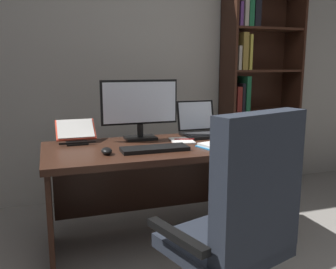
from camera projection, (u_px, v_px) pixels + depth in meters
The scene contains 12 objects.
wall_back at pixel (146, 59), 3.41m from camera, with size 5.66×0.12×2.58m, color #B2ADA3.
desk at pixel (159, 170), 2.52m from camera, with size 1.54×0.73×0.71m.
bookshelf at pixel (252, 96), 3.58m from camera, with size 0.76×0.32×1.98m.
office_chair at pixel (236, 240), 1.67m from camera, with size 0.70×0.62×1.05m.
monitor at pixel (140, 109), 2.57m from camera, with size 0.55×0.16×0.42m.
laptop at pixel (201, 128), 2.75m from camera, with size 0.30×0.31×0.25m.
keyboard at pixel (155, 149), 2.26m from camera, with size 0.42×0.15×0.02m, color black.
computer_mouse at pixel (107, 151), 2.17m from camera, with size 0.06×0.10×0.04m, color black.
reading_stand_with_book at pixel (76, 132), 2.51m from camera, with size 0.27×0.25×0.15m.
open_binder at pixel (240, 144), 2.39m from camera, with size 0.58×0.44×0.02m.
notepad at pixel (182, 141), 2.54m from camera, with size 0.15×0.21×0.01m, color silver.
pen at pixel (184, 139), 2.54m from camera, with size 0.01×0.01×0.14m, color maroon.
Camera 1 is at (-0.90, -1.12, 1.23)m, focal length 38.78 mm.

